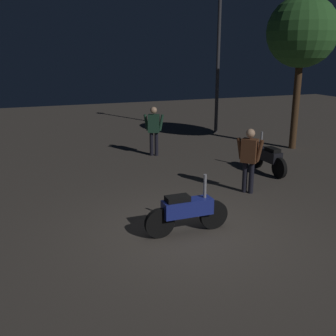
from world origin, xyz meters
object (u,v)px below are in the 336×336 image
at_px(motorcycle_blue_foreground, 187,211).
at_px(person_bystander_far, 249,156).
at_px(person_rider_beside, 154,127).
at_px(motorcycle_black_parked_left, 268,158).
at_px(streetlamp_near, 219,44).

bearing_deg(motorcycle_blue_foreground, person_bystander_far, 34.02).
xyz_separation_m(motorcycle_blue_foreground, person_rider_beside, (1.36, 5.78, 0.51)).
relative_size(motorcycle_black_parked_left, streetlamp_near, 0.29).
height_order(motorcycle_blue_foreground, motorcycle_black_parked_left, same).
relative_size(person_rider_beside, person_bystander_far, 1.02).
xyz_separation_m(motorcycle_blue_foreground, motorcycle_black_parked_left, (3.68, 2.79, 0.00)).
bearing_deg(person_rider_beside, motorcycle_blue_foreground, -167.49).
relative_size(motorcycle_blue_foreground, motorcycle_black_parked_left, 1.00).
distance_m(motorcycle_blue_foreground, person_bystander_far, 2.79).
bearing_deg(motorcycle_black_parked_left, person_rider_beside, 37.52).
bearing_deg(person_bystander_far, motorcycle_black_parked_left, -178.54).
height_order(motorcycle_black_parked_left, person_rider_beside, person_rider_beside).
bearing_deg(motorcycle_blue_foreground, streetlamp_near, 59.19).
height_order(person_bystander_far, streetlamp_near, streetlamp_near).
distance_m(motorcycle_blue_foreground, motorcycle_black_parked_left, 4.62).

